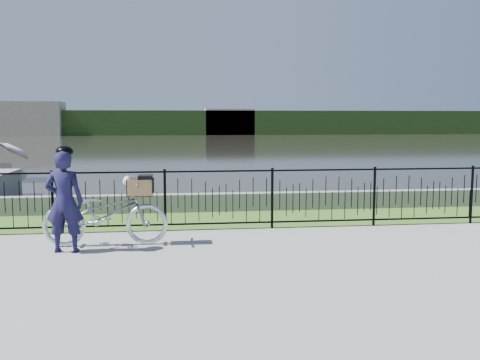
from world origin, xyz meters
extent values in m
plane|color=gray|center=(0.00, 0.00, 0.00)|extent=(120.00, 120.00, 0.00)
cube|color=#3D6720|center=(0.00, 2.60, 0.00)|extent=(60.00, 2.00, 0.01)
plane|color=black|center=(0.00, 33.00, 0.00)|extent=(120.00, 120.00, 0.00)
cube|color=gray|center=(0.00, 3.60, 0.20)|extent=(60.00, 0.30, 0.40)
cube|color=#2A451A|center=(0.00, 60.00, 1.50)|extent=(120.00, 6.00, 3.00)
cube|color=#AA9E89|center=(-18.00, 58.00, 2.00)|extent=(8.00, 4.00, 4.00)
cube|color=#AA9E89|center=(6.00, 58.50, 1.60)|extent=(6.00, 3.00, 3.20)
imported|color=silver|center=(-1.95, 0.59, 0.53)|extent=(2.01, 0.70, 1.05)
cube|color=black|center=(-1.39, 0.59, 0.81)|extent=(0.38, 0.18, 0.02)
cube|color=#9C7448|center=(-1.39, 0.59, 0.82)|extent=(0.41, 0.30, 0.01)
cube|color=#9C7448|center=(-1.39, 0.73, 0.95)|extent=(0.41, 0.01, 0.28)
cube|color=#9C7448|center=(-1.39, 0.44, 0.95)|extent=(0.41, 0.02, 0.28)
cube|color=#9C7448|center=(-1.19, 0.59, 0.95)|extent=(0.02, 0.30, 0.28)
cube|color=#9C7448|center=(-1.59, 0.59, 0.95)|extent=(0.02, 0.30, 0.28)
cube|color=black|center=(-1.30, 0.59, 1.12)|extent=(0.23, 0.32, 0.06)
cube|color=black|center=(-1.17, 0.59, 0.98)|extent=(0.02, 0.32, 0.22)
ellipsoid|color=silver|center=(-1.41, 0.59, 0.94)|extent=(0.31, 0.22, 0.20)
sphere|color=silver|center=(-1.57, 0.57, 1.07)|extent=(0.15, 0.15, 0.15)
sphere|color=silver|center=(-1.62, 0.55, 1.04)|extent=(0.07, 0.07, 0.07)
sphere|color=black|center=(-1.65, 0.54, 1.04)|extent=(0.02, 0.02, 0.02)
cone|color=olive|center=(-1.57, 0.63, 1.13)|extent=(0.06, 0.08, 0.08)
cone|color=olive|center=(-1.55, 0.53, 1.13)|extent=(0.06, 0.08, 0.08)
imported|color=#161437|center=(-2.52, 0.22, 0.79)|extent=(0.60, 0.41, 1.59)
ellipsoid|color=black|center=(-2.52, 0.22, 1.57)|extent=(0.26, 0.29, 0.18)
camera|label=1|loc=(-0.81, -8.20, 2.08)|focal=40.00mm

